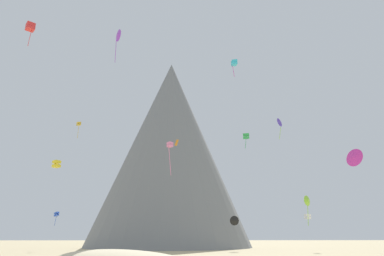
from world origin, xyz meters
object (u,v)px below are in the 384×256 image
object	(u,v)px
kite_magenta_low	(354,157)
kite_indigo_mid	(279,123)
kite_pink_mid	(170,146)
kite_violet_high	(118,36)
kite_gold_high	(79,124)
kite_yellow_mid	(56,164)
kite_blue_low	(57,214)
kite_lime_low	(308,201)
kite_white_low	(308,217)
kite_black_low	(235,221)
rock_massif	(165,157)
kite_cyan_high	(234,63)
kite_green_mid	(246,136)
kite_red_high	(30,27)
kite_orange_mid	(177,143)

from	to	relation	value
kite_magenta_low	kite_indigo_mid	distance (m)	25.98
kite_magenta_low	kite_pink_mid	xyz separation A→B (m)	(-25.46, 2.77, 2.08)
kite_violet_high	kite_gold_high	bearing A→B (deg)	172.68
kite_violet_high	kite_yellow_mid	bearing A→B (deg)	-150.68
kite_blue_low	kite_indigo_mid	xyz separation A→B (m)	(48.48, -13.30, 18.06)
kite_lime_low	kite_blue_low	size ratio (longest dim) A/B	1.51
kite_violet_high	kite_white_low	distance (m)	54.04
kite_black_low	kite_gold_high	world-z (taller)	kite_gold_high
kite_violet_high	kite_white_low	size ratio (longest dim) A/B	5.02
rock_massif	kite_yellow_mid	bearing A→B (deg)	-110.43
kite_magenta_low	kite_gold_high	size ratio (longest dim) A/B	0.60
rock_massif	kite_indigo_mid	bearing A→B (deg)	-55.63
kite_white_low	kite_cyan_high	xyz separation A→B (m)	(-16.30, -9.52, 31.65)
kite_violet_high	kite_blue_low	xyz separation A→B (m)	(-16.43, 26.98, -29.72)
kite_black_low	kite_green_mid	bearing A→B (deg)	-65.72
kite_black_low	kite_pink_mid	bearing A→B (deg)	-121.07
kite_gold_high	kite_cyan_high	world-z (taller)	kite_cyan_high
kite_blue_low	kite_red_high	xyz separation A→B (m)	(0.50, -26.33, 31.56)
kite_gold_high	kite_red_high	bearing A→B (deg)	138.26
rock_massif	kite_orange_mid	xyz separation A→B (m)	(4.07, -46.66, -7.50)
kite_yellow_mid	kite_white_low	size ratio (longest dim) A/B	1.18
kite_indigo_mid	kite_red_high	world-z (taller)	kite_red_high
kite_orange_mid	kite_green_mid	world-z (taller)	kite_green_mid
rock_massif	kite_white_low	xyz separation A→B (m)	(32.45, -29.18, -19.25)
kite_indigo_mid	kite_orange_mid	size ratio (longest dim) A/B	3.81
kite_black_low	kite_orange_mid	distance (m)	28.32
kite_blue_low	kite_indigo_mid	size ratio (longest dim) A/B	0.68
kite_indigo_mid	kite_green_mid	bearing A→B (deg)	-101.01
kite_blue_low	kite_pink_mid	xyz separation A→B (m)	(26.31, -33.23, 7.93)
kite_white_low	kite_orange_mid	bearing A→B (deg)	-162.19
kite_magenta_low	kite_gold_high	xyz separation A→B (m)	(-50.48, 41.54, 17.37)
kite_lime_low	kite_pink_mid	world-z (taller)	kite_pink_mid
kite_magenta_low	kite_green_mid	xyz separation A→B (m)	(-8.80, 30.58, 11.44)
kite_black_low	kite_violet_high	xyz separation A→B (m)	(-23.87, -25.89, 31.10)
kite_black_low	kite_pink_mid	distance (m)	36.26
kite_green_mid	kite_cyan_high	bearing A→B (deg)	87.18
kite_gold_high	kite_indigo_mid	world-z (taller)	kite_gold_high
kite_blue_low	kite_white_low	size ratio (longest dim) A/B	2.37
kite_pink_mid	kite_green_mid	bearing A→B (deg)	-167.05
kite_lime_low	kite_indigo_mid	xyz separation A→B (m)	(0.63, 14.24, 17.39)
kite_indigo_mid	kite_cyan_high	xyz separation A→B (m)	(-9.22, -1.62, 12.94)
kite_lime_low	kite_orange_mid	xyz separation A→B (m)	(-20.67, 4.66, 10.42)
rock_massif	kite_pink_mid	xyz separation A→B (m)	(3.20, -57.02, -10.67)
kite_green_mid	kite_red_high	bearing A→B (deg)	44.77
kite_pink_mid	kite_indigo_mid	size ratio (longest dim) A/B	1.07
kite_blue_low	kite_orange_mid	world-z (taller)	kite_orange_mid
kite_cyan_high	kite_indigo_mid	bearing A→B (deg)	94.37
kite_black_low	kite_white_low	bearing A→B (deg)	-23.31
kite_black_low	kite_pink_mid	xyz separation A→B (m)	(-13.98, -32.14, 9.30)
kite_indigo_mid	kite_white_low	bearing A→B (deg)	-177.73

